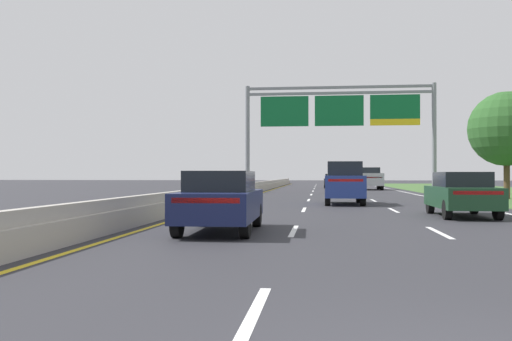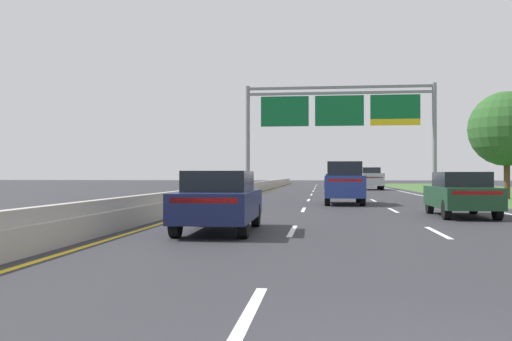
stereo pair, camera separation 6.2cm
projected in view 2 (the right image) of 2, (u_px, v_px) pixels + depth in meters
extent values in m
plane|color=#2B2B30|center=(338.00, 196.00, 38.82)|extent=(220.00, 220.00, 0.00)
cube|color=white|center=(247.00, 318.00, 5.76)|extent=(0.14, 3.00, 0.01)
cube|color=white|center=(292.00, 231.00, 14.70)|extent=(0.14, 3.00, 0.01)
cube|color=white|center=(304.00, 210.00, 23.64)|extent=(0.14, 3.00, 0.01)
cube|color=white|center=(309.00, 200.00, 32.58)|extent=(0.14, 3.00, 0.01)
cube|color=white|center=(311.00, 195.00, 41.52)|extent=(0.14, 3.00, 0.01)
cube|color=white|center=(313.00, 191.00, 50.45)|extent=(0.14, 3.00, 0.01)
cube|color=white|center=(315.00, 189.00, 59.39)|extent=(0.14, 3.00, 0.01)
cube|color=white|center=(316.00, 187.00, 68.33)|extent=(0.14, 3.00, 0.01)
cube|color=white|center=(316.00, 185.00, 77.27)|extent=(0.14, 3.00, 0.01)
cube|color=white|center=(317.00, 184.00, 86.21)|extent=(0.14, 3.00, 0.01)
cube|color=white|center=(438.00, 232.00, 14.27)|extent=(0.14, 3.00, 0.01)
cube|color=white|center=(393.00, 210.00, 23.21)|extent=(0.14, 3.00, 0.01)
cube|color=white|center=(373.00, 200.00, 32.15)|extent=(0.14, 3.00, 0.01)
cube|color=white|center=(362.00, 195.00, 41.08)|extent=(0.14, 3.00, 0.01)
cube|color=white|center=(355.00, 191.00, 50.02)|extent=(0.14, 3.00, 0.01)
cube|color=white|center=(350.00, 189.00, 58.96)|extent=(0.14, 3.00, 0.01)
cube|color=white|center=(346.00, 187.00, 67.90)|extent=(0.14, 3.00, 0.01)
cube|color=white|center=(343.00, 185.00, 76.84)|extent=(0.14, 3.00, 0.01)
cube|color=white|center=(341.00, 184.00, 85.78)|extent=(0.14, 3.00, 0.01)
cube|color=white|center=(425.00, 196.00, 38.13)|extent=(0.16, 106.00, 0.01)
cube|color=gold|center=(253.00, 196.00, 39.51)|extent=(0.16, 106.00, 0.01)
cube|color=#A8A399|center=(243.00, 192.00, 39.59)|extent=(0.60, 110.00, 0.55)
cube|color=#A8A399|center=(243.00, 186.00, 39.59)|extent=(0.25, 110.00, 0.30)
cylinder|color=gray|center=(248.00, 140.00, 45.45)|extent=(0.36, 0.36, 8.66)
cylinder|color=gray|center=(434.00, 138.00, 43.73)|extent=(0.36, 0.36, 8.66)
cube|color=gray|center=(339.00, 87.00, 44.62)|extent=(14.70, 0.24, 0.20)
cube|color=gray|center=(339.00, 93.00, 44.62)|extent=(14.70, 0.24, 0.20)
cube|color=#0C602D|center=(285.00, 111.00, 44.93)|extent=(3.83, 0.12, 2.41)
cube|color=#0C602D|center=(339.00, 111.00, 44.43)|extent=(3.83, 0.12, 2.41)
cube|color=#0C602D|center=(395.00, 107.00, 43.92)|extent=(3.83, 0.12, 1.91)
cube|color=yellow|center=(395.00, 122.00, 43.91)|extent=(3.83, 0.12, 0.50)
cube|color=#B2B5BA|center=(372.00, 180.00, 55.17)|extent=(2.07, 5.43, 1.00)
cube|color=black|center=(371.00, 171.00, 56.02)|extent=(1.74, 1.92, 0.78)
cube|color=#B21414|center=(374.00, 177.00, 52.54)|extent=(1.68, 0.10, 0.12)
cube|color=#B2B5BA|center=(373.00, 174.00, 53.46)|extent=(2.02, 1.97, 0.20)
cylinder|color=black|center=(362.00, 185.00, 57.10)|extent=(0.31, 0.84, 0.84)
cylinder|color=black|center=(379.00, 185.00, 56.88)|extent=(0.31, 0.84, 0.84)
cylinder|color=black|center=(364.00, 186.00, 53.46)|extent=(0.31, 0.84, 0.84)
cylinder|color=black|center=(382.00, 186.00, 53.24)|extent=(0.31, 0.84, 0.84)
cube|color=#161E47|center=(220.00, 205.00, 14.54)|extent=(1.91, 4.44, 0.72)
cube|color=black|center=(219.00, 181.00, 14.49)|extent=(1.61, 2.33, 0.52)
cube|color=#B21414|center=(204.00, 200.00, 12.39)|extent=(1.53, 0.11, 0.12)
cylinder|color=black|center=(200.00, 215.00, 16.10)|extent=(0.23, 0.66, 0.66)
cylinder|color=black|center=(256.00, 215.00, 15.95)|extent=(0.23, 0.66, 0.66)
cylinder|color=black|center=(175.00, 224.00, 13.12)|extent=(0.23, 0.66, 0.66)
cylinder|color=black|center=(243.00, 224.00, 12.97)|extent=(0.23, 0.66, 0.66)
cube|color=#193D23|center=(461.00, 197.00, 19.73)|extent=(1.85, 4.41, 0.72)
cube|color=black|center=(461.00, 179.00, 19.69)|extent=(1.58, 2.31, 0.52)
cube|color=#B21414|center=(477.00, 193.00, 17.59)|extent=(1.53, 0.09, 0.12)
cylinder|color=black|center=(430.00, 205.00, 21.31)|extent=(0.23, 0.66, 0.66)
cylinder|color=black|center=(473.00, 205.00, 21.12)|extent=(0.23, 0.66, 0.66)
cylinder|color=black|center=(446.00, 210.00, 18.35)|extent=(0.23, 0.66, 0.66)
cylinder|color=black|center=(497.00, 210.00, 18.15)|extent=(0.23, 0.66, 0.66)
cube|color=black|center=(333.00, 182.00, 61.94)|extent=(1.86, 4.42, 0.72)
cube|color=black|center=(333.00, 176.00, 61.90)|extent=(1.58, 2.31, 0.52)
cube|color=#B21414|center=(333.00, 180.00, 59.80)|extent=(1.53, 0.09, 0.12)
cylinder|color=black|center=(325.00, 185.00, 63.51)|extent=(0.23, 0.66, 0.66)
cylinder|color=black|center=(340.00, 185.00, 63.34)|extent=(0.23, 0.66, 0.66)
cylinder|color=black|center=(326.00, 185.00, 60.54)|extent=(0.23, 0.66, 0.66)
cylinder|color=black|center=(341.00, 185.00, 60.37)|extent=(0.23, 0.66, 0.66)
cube|color=navy|center=(344.00, 186.00, 28.07)|extent=(1.94, 4.71, 1.05)
cube|color=black|center=(344.00, 169.00, 27.93)|extent=(1.66, 3.01, 0.68)
cube|color=#B21414|center=(345.00, 180.00, 25.78)|extent=(1.60, 0.09, 0.12)
cylinder|color=black|center=(327.00, 195.00, 29.75)|extent=(0.27, 0.76, 0.76)
cylinder|color=black|center=(359.00, 195.00, 29.55)|extent=(0.27, 0.76, 0.76)
cylinder|color=black|center=(327.00, 198.00, 26.58)|extent=(0.27, 0.76, 0.76)
cylinder|color=black|center=(362.00, 198.00, 26.38)|extent=(0.27, 0.76, 0.76)
cylinder|color=#4C3823|center=(507.00, 179.00, 33.81)|extent=(0.36, 0.36, 2.45)
sphere|color=#285623|center=(507.00, 129.00, 33.84)|extent=(4.51, 4.51, 4.51)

